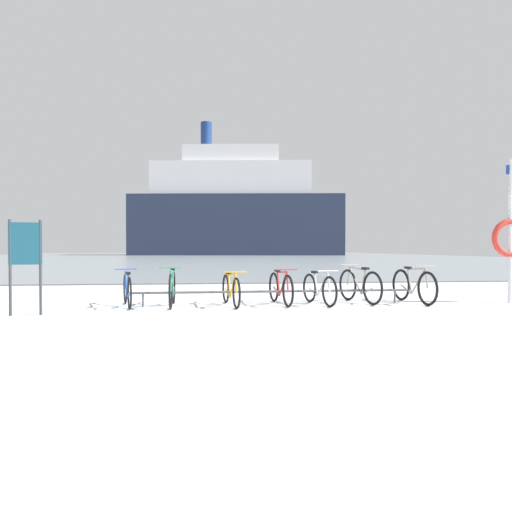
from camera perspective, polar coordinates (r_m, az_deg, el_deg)
The scene contains 12 objects.
ground at distance 59.72m, azimuth -5.21°, elevation -0.25°, with size 80.00×132.00×0.08m.
bike_rack at distance 9.94m, azimuth 2.11°, elevation -4.39°, with size 6.01×0.16×0.31m.
bicycle_0 at distance 9.94m, azimuth -15.44°, elevation -3.98°, with size 0.55×1.61×0.76m.
bicycle_1 at distance 9.76m, azimuth -10.19°, elevation -3.90°, with size 0.46×1.65×0.82m.
bicycle_2 at distance 9.73m, azimuth -3.09°, elevation -4.13°, with size 0.46×1.70×0.74m.
bicycle_3 at distance 9.97m, azimuth 3.02°, elevation -3.92°, with size 0.46×1.65×0.77m.
bicycle_4 at distance 10.01m, azimuth 7.72°, elevation -3.98°, with size 0.51×1.56×0.75m.
bicycle_5 at distance 10.52m, azimuth 12.53°, elevation -3.55°, with size 0.55×1.68×0.83m.
bicycle_6 at distance 10.78m, azimuth 18.69°, elevation -3.47°, with size 0.46×1.75×0.84m.
info_sign at distance 9.25m, azimuth -26.34°, elevation 0.47°, with size 0.55×0.13×1.71m.
rescue_post at distance 11.63m, azimuth 28.60°, elevation 2.23°, with size 0.85×0.13×3.16m.
ferry_ship at distance 85.08m, azimuth -2.52°, elevation 5.56°, with size 38.35×15.70×23.99m.
Camera 1 is at (-1.03, -5.80, 1.19)m, focal length 32.76 mm.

